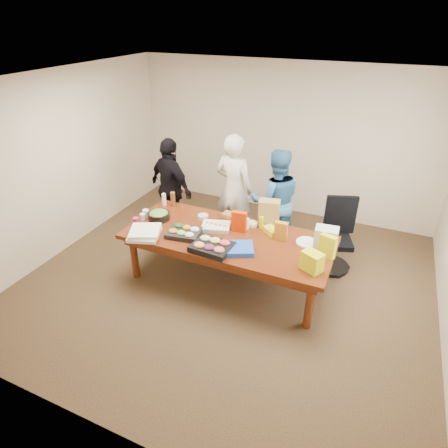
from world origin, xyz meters
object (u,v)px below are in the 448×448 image
at_px(person_right, 275,201).
at_px(conference_table, 228,259).
at_px(person_center, 234,189).
at_px(sheet_cake, 216,227).
at_px(office_chair, 335,238).
at_px(salad_bowl, 159,216).

bearing_deg(person_right, conference_table, 50.55).
bearing_deg(person_center, sheet_cake, 106.92).
height_order(office_chair, person_right, person_right).
height_order(conference_table, sheet_cake, sheet_cake).
relative_size(person_center, person_right, 1.09).
bearing_deg(sheet_cake, office_chair, 11.59).
xyz_separation_m(sheet_cake, salad_bowl, (-0.87, -0.07, 0.02)).
bearing_deg(person_center, office_chair, -178.40).
xyz_separation_m(conference_table, office_chair, (1.30, 0.90, 0.15)).
xyz_separation_m(person_right, salad_bowl, (-1.40, -1.10, -0.03)).
relative_size(conference_table, sheet_cake, 7.37).
height_order(conference_table, person_right, person_right).
height_order(office_chair, sheet_cake, office_chair).
distance_m(conference_table, person_center, 1.28).
distance_m(office_chair, salad_bowl, 2.56).
relative_size(office_chair, sheet_cake, 2.78).
height_order(person_right, salad_bowl, person_right).
bearing_deg(salad_bowl, office_chair, 20.03).
height_order(office_chair, salad_bowl, office_chair).
xyz_separation_m(conference_table, person_right, (0.31, 1.13, 0.45)).
bearing_deg(office_chair, person_center, 154.07).
bearing_deg(salad_bowl, conference_table, -1.38).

